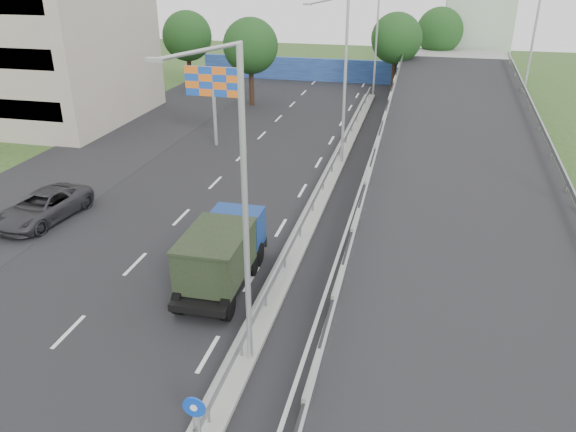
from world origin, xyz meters
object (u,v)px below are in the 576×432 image
(sign_bollard, at_px, (196,421))
(billboard, at_px, (213,86))
(parked_car_c, at_px, (43,207))
(church, at_px, (477,26))
(dump_truck, at_px, (222,252))
(lamp_post_far, at_px, (375,34))
(lamp_post_near, at_px, (239,200))
(lamp_post_mid, at_px, (342,74))

(sign_bollard, bearing_deg, billboard, 109.21)
(sign_bollard, bearing_deg, parked_car_c, 137.68)
(church, distance_m, dump_truck, 51.17)
(sign_bollard, bearing_deg, church, 80.19)
(lamp_post_far, height_order, church, church)
(church, xyz_separation_m, dump_truck, (-12.20, -49.55, -3.85))
(lamp_post_near, bearing_deg, lamp_post_mid, 90.00)
(parked_car_c, bearing_deg, lamp_post_far, 74.16)
(dump_truck, bearing_deg, sign_bollard, -76.10)
(billboard, height_order, dump_truck, billboard)
(lamp_post_near, distance_m, parked_car_c, 16.33)
(lamp_post_far, bearing_deg, parked_car_c, -112.53)
(billboard, bearing_deg, sign_bollard, -70.79)
(lamp_post_mid, bearing_deg, sign_bollard, -90.26)
(lamp_post_mid, relative_size, parked_car_c, 1.88)
(lamp_post_near, xyz_separation_m, parked_car_c, (-13.23, 8.12, -5.06))
(lamp_post_far, distance_m, church, 17.15)
(church, distance_m, billboard, 37.23)
(lamp_post_mid, distance_m, billboard, 9.47)
(sign_bollard, height_order, lamp_post_far, lamp_post_far)
(church, relative_size, billboard, 2.51)
(lamp_post_mid, distance_m, lamp_post_far, 20.00)
(parked_car_c, bearing_deg, billboard, 80.17)
(sign_bollard, distance_m, dump_truck, 8.58)
(billboard, relative_size, parked_car_c, 1.03)
(lamp_post_far, distance_m, billboard, 20.24)
(dump_truck, bearing_deg, lamp_post_mid, 80.54)
(sign_bollard, height_order, lamp_post_mid, lamp_post_mid)
(sign_bollard, height_order, dump_truck, dump_truck)
(lamp_post_mid, bearing_deg, dump_truck, -98.46)
(lamp_post_near, relative_size, lamp_post_mid, 1.00)
(lamp_post_near, xyz_separation_m, church, (9.89, 54.00, -0.50))
(lamp_post_mid, distance_m, dump_truck, 16.31)
(church, height_order, parked_car_c, church)
(lamp_post_near, relative_size, lamp_post_far, 1.00)
(sign_bollard, relative_size, billboard, 0.30)
(billboard, xyz_separation_m, parked_car_c, (-4.12, -13.88, -3.44))
(church, bearing_deg, lamp_post_mid, -106.22)
(billboard, bearing_deg, dump_truck, -68.83)
(lamp_post_far, relative_size, billboard, 1.83)
(lamp_post_far, relative_size, parked_car_c, 1.88)
(sign_bollard, xyz_separation_m, lamp_post_mid, (0.11, 23.83, 4.77))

